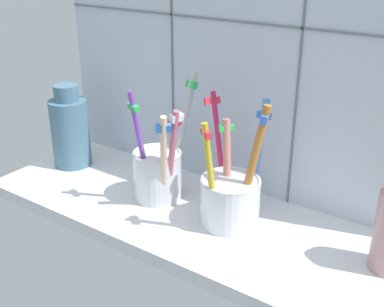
{
  "coord_description": "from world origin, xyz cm",
  "views": [
    {
      "loc": [
        35.93,
        -50.58,
        38.84
      ],
      "look_at": [
        0.0,
        1.06,
        10.91
      ],
      "focal_mm": 46.04,
      "sensor_mm": 36.0,
      "label": 1
    }
  ],
  "objects": [
    {
      "name": "counter_slab",
      "position": [
        0.0,
        0.0,
        1.0
      ],
      "size": [
        64.0,
        22.0,
        2.0
      ],
      "primitive_type": "cube",
      "color": "silver",
      "rests_on": "ground"
    },
    {
      "name": "toothbrush_cup_left",
      "position": [
        -6.04,
        1.08,
        6.68
      ],
      "size": [
        9.04,
        11.45,
        18.74
      ],
      "color": "white",
      "rests_on": "counter_slab"
    },
    {
      "name": "tile_wall_back",
      "position": [
        0.0,
        12.0,
        22.5
      ],
      "size": [
        64.0,
        2.2,
        45.0
      ],
      "color": "silver",
      "rests_on": "ground"
    },
    {
      "name": "toothbrush_cup_right",
      "position": [
        6.38,
        1.26,
        6.3
      ],
      "size": [
        11.93,
        11.85,
        17.7
      ],
      "color": "white",
      "rests_on": "counter_slab"
    },
    {
      "name": "ceramic_vase",
      "position": [
        -26.1,
        1.97,
        8.43
      ],
      "size": [
        6.43,
        6.43,
        14.31
      ],
      "color": "slate",
      "rests_on": "counter_slab"
    }
  ]
}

